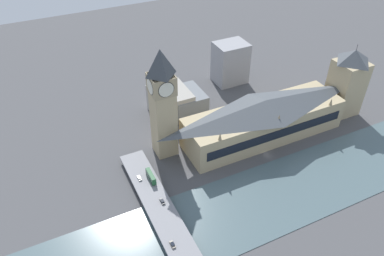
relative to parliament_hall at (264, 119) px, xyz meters
The scene contains 13 objects.
ground_plane 24.18m from the parliament_hall, 155.87° to the left, with size 600.00×600.00×0.00m, color #4C4C4F.
river_water 50.55m from the parliament_hall, behind, with size 48.07×360.00×0.30m, color #4C6066.
parliament_hall is the anchor object (origin of this frame).
clock_tower 69.93m from the parliament_hall, 77.99° to the left, with size 14.08×14.08×70.73m.
victoria_tower 68.44m from the parliament_hall, 89.96° to the right, with size 19.63×19.63×52.56m.
road_bridge 98.99m from the parliament_hall, 119.12° to the left, with size 128.15×14.49×4.35m.
double_decker_bus_lead 83.70m from the parliament_hall, 97.06° to the left, with size 11.10×2.50×4.62m.
car_northbound_lead 89.35m from the parliament_hall, 94.46° to the left, with size 4.37×1.86×1.28m.
car_northbound_mid 105.50m from the parliament_hall, 122.03° to the left, with size 4.36×1.80×1.33m.
car_southbound_lead 88.63m from the parliament_hall, 108.97° to the left, with size 4.68×1.74×1.31m.
city_block_west 74.38m from the parliament_hall, 13.10° to the right, with size 20.19×25.03×33.10m.
city_block_center 67.30m from the parliament_hall, 42.13° to the left, with size 29.47×25.43×19.59m.
city_block_east 58.78m from the parliament_hall, 35.24° to the left, with size 26.84×23.68×16.41m.
Camera 1 is at (-138.36, 119.21, 157.20)m, focal length 35.00 mm.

